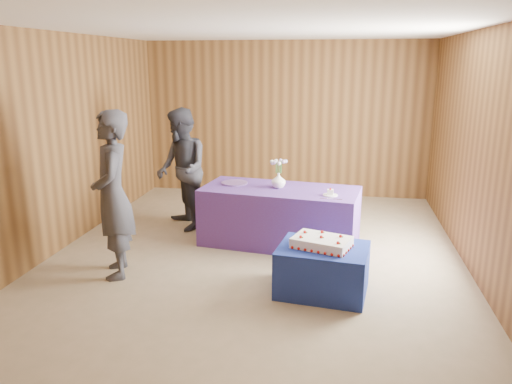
% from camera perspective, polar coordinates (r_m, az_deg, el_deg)
% --- Properties ---
extents(ground, '(6.00, 6.00, 0.00)m').
position_cam_1_polar(ground, '(6.33, 0.13, -6.97)').
color(ground, gray).
rests_on(ground, ground).
extents(room_shell, '(5.04, 6.04, 2.72)m').
position_cam_1_polar(room_shell, '(5.91, 0.15, 9.50)').
color(room_shell, brown).
rests_on(room_shell, ground).
extents(cake_table, '(0.98, 0.81, 0.50)m').
position_cam_1_polar(cake_table, '(5.27, 7.62, -8.79)').
color(cake_table, '#1B2797').
rests_on(cake_table, ground).
extents(serving_table, '(2.10, 1.16, 0.75)m').
position_cam_1_polar(serving_table, '(6.55, 2.73, -2.76)').
color(serving_table, '#4F348F').
rests_on(serving_table, ground).
extents(sheet_cake, '(0.68, 0.56, 0.14)m').
position_cam_1_polar(sheet_cake, '(5.16, 7.52, -5.71)').
color(sheet_cake, white).
rests_on(sheet_cake, cake_table).
extents(vase, '(0.21, 0.21, 0.19)m').
position_cam_1_polar(vase, '(6.46, 2.58, 1.33)').
color(vase, white).
rests_on(vase, serving_table).
extents(flower_spray, '(0.22, 0.23, 0.17)m').
position_cam_1_polar(flower_spray, '(6.41, 2.61, 3.44)').
color(flower_spray, '#285F26').
rests_on(flower_spray, vase).
extents(platter, '(0.48, 0.48, 0.02)m').
position_cam_1_polar(platter, '(6.69, -2.47, 1.04)').
color(platter, '#6D4B97').
rests_on(platter, serving_table).
extents(plate, '(0.20, 0.20, 0.01)m').
position_cam_1_polar(plate, '(6.16, 8.48, -0.35)').
color(plate, white).
rests_on(plate, serving_table).
extents(cake_slice, '(0.08, 0.07, 0.09)m').
position_cam_1_polar(cake_slice, '(6.15, 8.49, 0.02)').
color(cake_slice, white).
rests_on(cake_slice, plate).
extents(knife, '(0.26, 0.04, 0.00)m').
position_cam_1_polar(knife, '(6.01, 8.59, -0.79)').
color(knife, silver).
rests_on(knife, serving_table).
extents(guest_left, '(0.68, 0.80, 1.85)m').
position_cam_1_polar(guest_left, '(5.65, -16.06, -0.36)').
color(guest_left, '#373842').
rests_on(guest_left, ground).
extents(guest_right, '(1.01, 1.06, 1.72)m').
position_cam_1_polar(guest_right, '(7.11, -8.49, 2.55)').
color(guest_right, '#2F3039').
rests_on(guest_right, ground).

